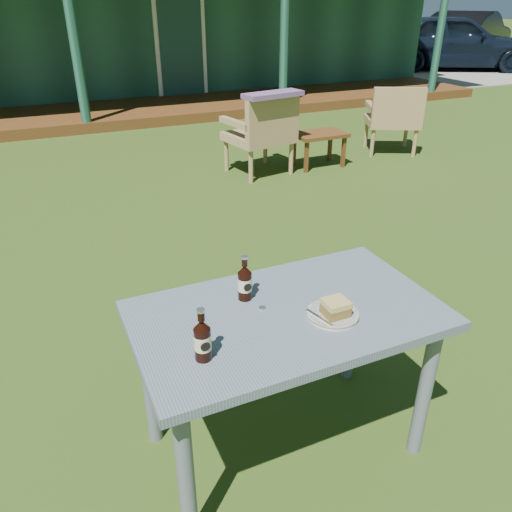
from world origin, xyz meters
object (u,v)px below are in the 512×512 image
cola_bottle_far (202,339)px  armchair_left (263,131)px  cafe_table (287,332)px  car_near (452,42)px  cola_bottle_near (245,282)px  car_far (467,37)px  plate (333,314)px  cake_slice (336,308)px  side_table (319,138)px  armchair_right (394,116)px

cola_bottle_far → armchair_left: bearing=62.2°
cafe_table → cola_bottle_far: (-0.39, -0.14, 0.18)m
car_near → cola_bottle_near: car_near is taller
cafe_table → car_far: bearing=42.8°
plate → cake_slice: (0.00, -0.01, 0.04)m
car_far → side_table: bearing=99.0°
cola_bottle_far → car_near: bearing=43.3°
cola_bottle_near → side_table: (2.40, 3.41, -0.46)m
cake_slice → cola_bottle_far: cola_bottle_far is taller
plate → cola_bottle_near: 0.37m
car_far → armchair_right: 11.02m
car_far → plate: car_far is taller
car_far → plate: 15.97m
cafe_table → side_table: 4.24m
cafe_table → side_table: cafe_table is taller
armchair_left → armchair_right: armchair_left is taller
armchair_left → cake_slice: bearing=-111.0°
cafe_table → plate: plate is taller
car_far → armchair_right: (-8.33, -7.20, -0.24)m
car_near → cafe_table: bearing=162.1°
armchair_right → cola_bottle_far: bearing=-135.1°
car_near → car_far: (1.66, 1.12, 0.00)m
cafe_table → car_near: bearing=44.0°
cola_bottle_near → armchair_right: (3.53, 3.51, -0.32)m
cola_bottle_near → car_far: bearing=42.1°
cola_bottle_near → cola_bottle_far: cola_bottle_far is taller
cola_bottle_far → armchair_left: (1.94, 3.69, -0.30)m
cake_slice → armchair_left: 3.94m
cake_slice → cola_bottle_far: (-0.54, -0.02, 0.03)m
car_far → side_table: 11.96m
cola_bottle_far → armchair_right: 5.39m
plate → cola_bottle_far: size_ratio=1.03×
cake_slice → armchair_left: bearing=69.0°
cafe_table → cola_bottle_far: bearing=-160.7°
car_far → cafe_table: car_far is taller
car_far → plate: (-11.61, -10.96, 0.01)m
cafe_table → cola_bottle_far: 0.45m
cola_bottle_near → armchair_right: 4.99m
cake_slice → armchair_right: armchair_right is taller
car_far → armchair_right: size_ratio=5.17×
armchair_left → cola_bottle_far: bearing=-117.8°
cafe_table → cake_slice: 0.23m
armchair_left → cola_bottle_near: bearing=-116.1°
car_near → armchair_left: bearing=154.1°
cake_slice → cola_bottle_near: size_ratio=0.48×
car_near → armchair_left: 10.55m
plate → side_table: size_ratio=0.34×
cake_slice → cola_bottle_far: 0.54m
car_near → car_far: bearing=-27.9°
cola_bottle_near → side_table: bearing=54.9°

